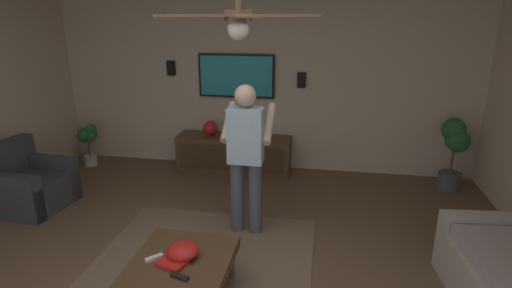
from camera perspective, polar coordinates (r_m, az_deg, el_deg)
name	(u,v)px	position (r m, az deg, el deg)	size (l,w,h in m)	color
wall_back_tv	(262,83)	(6.16, 0.87, 8.48)	(0.10, 6.43, 2.60)	#C6B299
area_rug	(189,288)	(3.85, -9.31, -19.34)	(2.80, 2.10, 0.01)	#7A604C
armchair	(28,186)	(5.78, -29.26, -5.14)	(0.86, 0.87, 0.82)	#38383D
coffee_table	(180,274)	(3.53, -10.66, -17.50)	(1.00, 0.80, 0.40)	#513823
media_console	(234,154)	(6.17, -3.10, -1.38)	(0.45, 1.70, 0.55)	#513823
tv	(236,76)	(6.12, -2.77, 9.52)	(0.05, 1.14, 0.64)	black
person_standing	(246,151)	(4.27, -1.39, -1.03)	(0.53, 0.53, 1.64)	#4C5166
potted_plant_tall	(454,147)	(6.05, 25.97, -0.37)	(0.40, 0.36, 0.99)	#4C4C51
potted_plant_short	(89,139)	(6.81, -22.39, 0.69)	(0.29, 0.28, 0.69)	#B7B2A8
bowl	(183,251)	(3.50, -10.20, -14.51)	(0.27, 0.27, 0.12)	red
remote_white	(154,258)	(3.55, -14.08, -15.19)	(0.15, 0.04, 0.02)	white
remote_black	(180,277)	(3.30, -10.61, -17.81)	(0.15, 0.04, 0.02)	black
remote_grey	(175,254)	(3.56, -11.33, -14.89)	(0.15, 0.04, 0.02)	slate
book	(172,263)	(3.45, -11.68, -16.05)	(0.22, 0.16, 0.04)	red
vase_round	(211,128)	(6.16, -6.39, 2.27)	(0.22, 0.22, 0.22)	red
wall_speaker_left	(301,80)	(6.00, 6.38, 8.90)	(0.06, 0.12, 0.22)	black
wall_speaker_right	(171,68)	(6.42, -11.80, 10.36)	(0.06, 0.12, 0.22)	black
ceiling_fan	(238,20)	(3.09, -2.51, 17.00)	(1.18, 1.16, 0.46)	#4C3828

